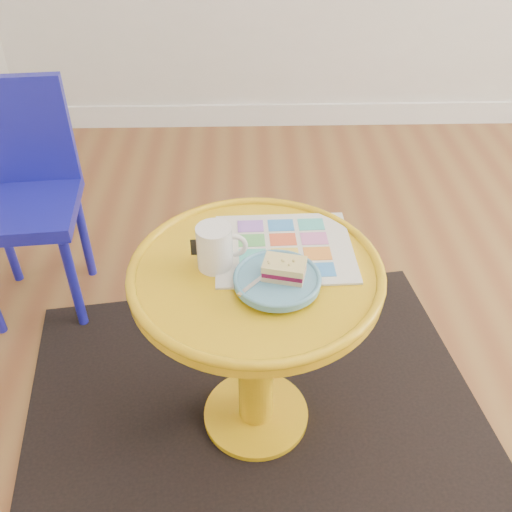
{
  "coord_description": "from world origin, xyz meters",
  "views": [
    {
      "loc": [
        -0.81,
        -0.91,
        1.39
      ],
      "look_at": [
        -0.78,
        0.09,
        0.59
      ],
      "focal_mm": 40.0,
      "sensor_mm": 36.0,
      "label": 1
    }
  ],
  "objects_px": {
    "plate": "(277,280)",
    "chair": "(22,186)",
    "mug": "(216,246)",
    "newspaper": "(284,248)",
    "side_table": "(256,319)"
  },
  "relations": [
    {
      "from": "chair",
      "to": "mug",
      "type": "height_order",
      "value": "chair"
    },
    {
      "from": "newspaper",
      "to": "mug",
      "type": "distance_m",
      "value": 0.18
    },
    {
      "from": "plate",
      "to": "chair",
      "type": "bearing_deg",
      "value": 140.61
    },
    {
      "from": "newspaper",
      "to": "mug",
      "type": "xyz_separation_m",
      "value": [
        -0.16,
        -0.06,
        0.05
      ]
    },
    {
      "from": "newspaper",
      "to": "side_table",
      "type": "bearing_deg",
      "value": -133.77
    },
    {
      "from": "side_table",
      "to": "mug",
      "type": "bearing_deg",
      "value": 169.13
    },
    {
      "from": "mug",
      "to": "plate",
      "type": "distance_m",
      "value": 0.16
    },
    {
      "from": "chair",
      "to": "plate",
      "type": "height_order",
      "value": "chair"
    },
    {
      "from": "chair",
      "to": "plate",
      "type": "relative_size",
      "value": 3.98
    },
    {
      "from": "side_table",
      "to": "mug",
      "type": "distance_m",
      "value": 0.23
    },
    {
      "from": "side_table",
      "to": "plate",
      "type": "relative_size",
      "value": 3.06
    },
    {
      "from": "chair",
      "to": "newspaper",
      "type": "xyz_separation_m",
      "value": [
        0.79,
        -0.5,
        0.12
      ]
    },
    {
      "from": "chair",
      "to": "mug",
      "type": "distance_m",
      "value": 0.86
    },
    {
      "from": "side_table",
      "to": "chair",
      "type": "xyz_separation_m",
      "value": [
        -0.73,
        0.57,
        0.04
      ]
    },
    {
      "from": "side_table",
      "to": "newspaper",
      "type": "height_order",
      "value": "newspaper"
    }
  ]
}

